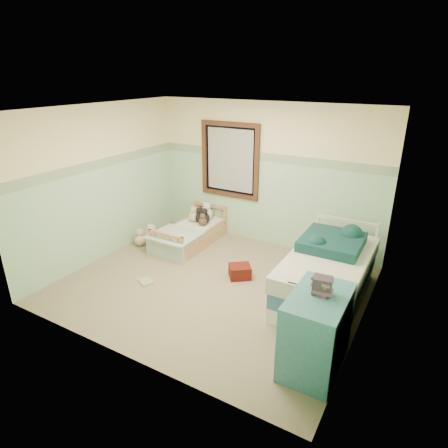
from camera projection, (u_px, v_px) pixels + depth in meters
The scene contains 33 objects.
floor at pixel (213, 285), 5.69m from camera, with size 4.20×3.60×0.02m, color #76694B.
ceiling at pixel (210, 109), 4.75m from camera, with size 4.20×3.60×0.02m, color silver.
wall_back at pixel (266, 176), 6.67m from camera, with size 4.20×0.04×2.50m, color beige.
wall_front at pixel (116, 256), 3.78m from camera, with size 4.20×0.04×2.50m, color beige.
wall_left at pixel (101, 184), 6.20m from camera, with size 0.04×3.60×2.50m, color beige.
wall_right at pixel (372, 235), 4.25m from camera, with size 0.04×3.60×2.50m, color beige.
wainscot_mint at pixel (264, 203), 6.84m from camera, with size 4.20×0.01×1.50m, color #9DC1A2.
border_strip at pixel (266, 157), 6.54m from camera, with size 4.20×0.01×0.15m, color #396C44.
window_frame at pixel (230, 160), 6.89m from camera, with size 1.16×0.06×1.36m, color #341D0F.
window_blinds at pixel (230, 160), 6.90m from camera, with size 0.92×0.01×1.12m, color beige.
toddler_bed_frame at pixel (190, 238), 7.02m from camera, with size 0.73×1.46×0.19m, color #9C623E.
toddler_mattress at pixel (190, 230), 6.96m from camera, with size 0.67×1.40×0.12m, color white.
patchwork_quilt at pixel (175, 235), 6.57m from camera, with size 0.79×0.73×0.03m, color #70A1DF.
plush_bed_brown at pixel (198, 213), 7.38m from camera, with size 0.18×0.18×0.18m, color brown.
plush_bed_white at pixel (207, 214), 7.27m from camera, with size 0.23×0.23×0.23m, color silver.
plush_bed_tan at pixel (194, 217), 7.17m from camera, with size 0.20×0.20×0.20m, color #C8B488.
plush_bed_dark at pixel (204, 219), 7.07m from camera, with size 0.20×0.20×0.20m, color black.
plush_floor_cream at pixel (152, 237), 6.97m from camera, with size 0.25×0.25×0.25m, color beige.
plush_floor_tan at pixel (140, 240), 6.90m from camera, with size 0.22×0.22×0.22m, color #C8B488.
twin_bed_frame at pixel (325, 291), 5.30m from camera, with size 0.95×1.89×0.22m, color white.
twin_boxspring at pixel (327, 277), 5.22m from camera, with size 0.95×1.89×0.22m, color navy.
twin_mattress at pixel (328, 263), 5.14m from camera, with size 0.98×1.93×0.22m, color silver.
teal_blanket at pixel (332, 242), 5.33m from camera, with size 0.80×0.85×0.14m, color #10352F.
dresser at pixel (316, 332), 3.96m from camera, with size 0.54×0.87×0.87m, color #36757B.
book_stack at pixel (322, 286), 3.80m from camera, with size 0.18×0.14×0.18m, color #472C27.
red_pillow at pixel (240, 271), 5.84m from camera, with size 0.32×0.28×0.20m, color maroon.
floor_book at pixel (146, 281), 5.74m from camera, with size 0.23×0.18×0.02m, color yellow.
extra_plush_0 at pixel (198, 216), 7.20m from camera, with size 0.19×0.19×0.19m, color beige.
extra_plush_1 at pixel (205, 217), 7.15m from camera, with size 0.19×0.19×0.19m, color brown.
extra_plush_2 at pixel (204, 219), 7.10m from camera, with size 0.15×0.15×0.15m, color black.
extra_plush_3 at pixel (200, 217), 7.14m from camera, with size 0.19×0.19×0.19m, color black.
extra_plush_4 at pixel (203, 222), 7.00m from camera, with size 0.16×0.16×0.16m, color brown.
extra_plush_5 at pixel (205, 216), 7.22m from camera, with size 0.18×0.18×0.18m, color beige.
Camera 1 is at (2.62, -4.20, 2.95)m, focal length 30.67 mm.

